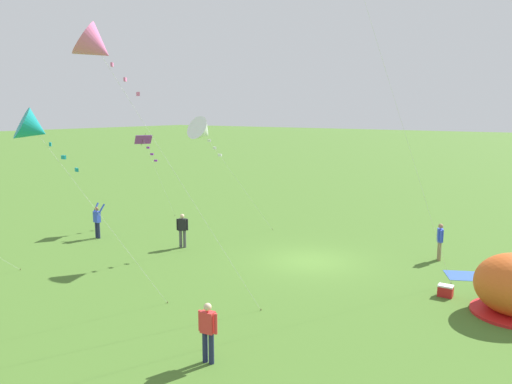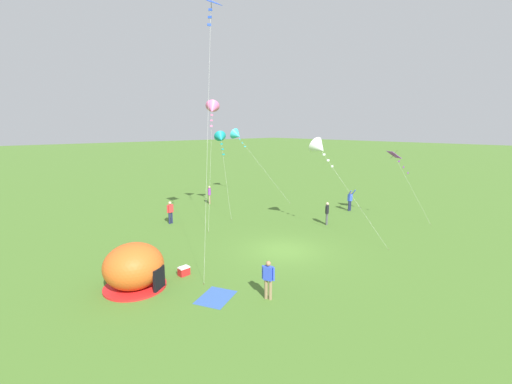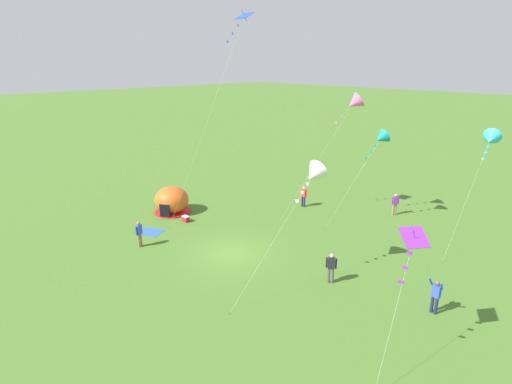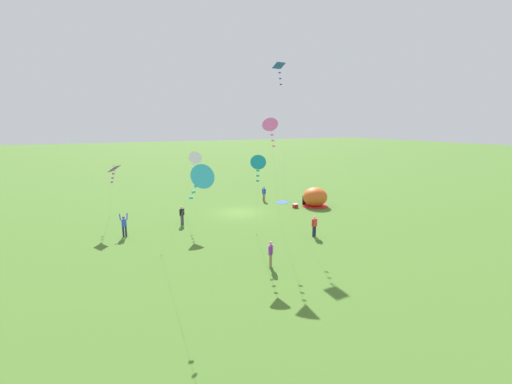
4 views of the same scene
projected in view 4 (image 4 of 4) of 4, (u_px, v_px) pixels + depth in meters
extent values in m
plane|color=#477028|center=(239.00, 212.00, 35.23)|extent=(300.00, 300.00, 0.00)
ellipsoid|color=#D8591E|center=(315.00, 197.00, 37.70)|extent=(2.70, 2.60, 2.10)
cylinder|color=red|center=(315.00, 206.00, 37.90)|extent=(2.81, 2.81, 0.10)
cube|color=black|center=(304.00, 200.00, 38.44)|extent=(0.74, 0.53, 1.10)
cube|color=#3359A5|center=(282.00, 202.00, 39.78)|extent=(2.10, 1.92, 0.01)
cube|color=red|center=(295.00, 206.00, 37.13)|extent=(0.54, 0.39, 0.38)
cube|color=white|center=(295.00, 204.00, 37.09)|extent=(0.55, 0.40, 0.06)
cylinder|color=#1E2347|center=(315.00, 231.00, 27.64)|extent=(0.15, 0.15, 0.88)
cylinder|color=#1E2347|center=(313.00, 232.00, 27.53)|extent=(0.15, 0.15, 0.88)
cube|color=red|center=(314.00, 222.00, 27.44)|extent=(0.41, 0.29, 0.60)
sphere|color=beige|center=(315.00, 217.00, 27.36)|extent=(0.22, 0.22, 0.22)
cylinder|color=red|center=(317.00, 222.00, 27.58)|extent=(0.09, 0.09, 0.58)
cylinder|color=red|center=(312.00, 223.00, 27.30)|extent=(0.09, 0.09, 0.58)
cylinder|color=#1E2347|center=(123.00, 232.00, 27.47)|extent=(0.15, 0.15, 0.88)
cylinder|color=#1E2347|center=(126.00, 231.00, 27.55)|extent=(0.15, 0.15, 0.88)
cube|color=blue|center=(124.00, 223.00, 27.36)|extent=(0.40, 0.27, 0.60)
sphere|color=brown|center=(124.00, 218.00, 27.28)|extent=(0.22, 0.22, 0.22)
cylinder|color=blue|center=(120.00, 217.00, 27.31)|extent=(0.12, 0.38, 0.50)
cylinder|color=blue|center=(127.00, 216.00, 27.51)|extent=(0.18, 0.39, 0.50)
cylinder|color=#8C7251|center=(265.00, 197.00, 40.32)|extent=(0.15, 0.15, 0.88)
cylinder|color=#8C7251|center=(263.00, 197.00, 40.45)|extent=(0.15, 0.15, 0.88)
cube|color=blue|center=(264.00, 191.00, 40.24)|extent=(0.36, 0.44, 0.60)
sphere|color=#9E7051|center=(264.00, 188.00, 40.16)|extent=(0.22, 0.22, 0.22)
cylinder|color=blue|center=(266.00, 191.00, 40.08)|extent=(0.09, 0.09, 0.58)
cylinder|color=blue|center=(262.00, 191.00, 40.41)|extent=(0.09, 0.09, 0.58)
cylinder|color=#8C7251|center=(270.00, 261.00, 21.57)|extent=(0.15, 0.15, 0.88)
cylinder|color=#8C7251|center=(271.00, 260.00, 21.76)|extent=(0.15, 0.15, 0.88)
cube|color=purple|center=(271.00, 250.00, 21.52)|extent=(0.42, 0.45, 0.60)
sphere|color=tan|center=(271.00, 243.00, 21.44)|extent=(0.22, 0.22, 0.22)
cylinder|color=purple|center=(270.00, 251.00, 21.28)|extent=(0.09, 0.09, 0.58)
cylinder|color=purple|center=(271.00, 248.00, 21.76)|extent=(0.09, 0.09, 0.58)
cylinder|color=#4C4C51|center=(181.00, 220.00, 30.78)|extent=(0.15, 0.15, 0.88)
cylinder|color=#4C4C51|center=(183.00, 220.00, 30.95)|extent=(0.15, 0.15, 0.88)
cube|color=black|center=(182.00, 212.00, 30.72)|extent=(0.45, 0.40, 0.60)
sphere|color=beige|center=(182.00, 207.00, 30.64)|extent=(0.22, 0.22, 0.22)
cylinder|color=black|center=(180.00, 213.00, 30.51)|extent=(0.09, 0.09, 0.58)
cylinder|color=black|center=(184.00, 211.00, 30.93)|extent=(0.09, 0.09, 0.58)
cylinder|color=silver|center=(257.00, 203.00, 25.44)|extent=(1.75, 3.60, 6.31)
cylinder|color=brown|center=(257.00, 235.00, 28.01)|extent=(0.03, 0.03, 0.06)
cone|color=teal|center=(258.00, 164.00, 22.86)|extent=(1.44, 1.49, 1.27)
cube|color=teal|center=(258.00, 171.00, 23.38)|extent=(0.20, 0.17, 0.12)
cube|color=teal|center=(258.00, 176.00, 23.82)|extent=(0.20, 0.07, 0.12)
cube|color=teal|center=(258.00, 181.00, 24.25)|extent=(0.21, 0.12, 0.12)
cylinder|color=silver|center=(283.00, 143.00, 34.44)|extent=(3.69, 4.12, 14.06)
cylinder|color=brown|center=(287.00, 205.00, 38.42)|extent=(0.03, 0.03, 0.06)
cube|color=blue|center=(279.00, 66.00, 30.45)|extent=(0.98, 0.90, 0.44)
cylinder|color=#332314|center=(279.00, 65.00, 30.45)|extent=(0.26, 0.28, 0.70)
cube|color=blue|center=(280.00, 73.00, 30.94)|extent=(0.18, 0.19, 0.12)
cube|color=blue|center=(280.00, 79.00, 31.36)|extent=(0.18, 0.19, 0.12)
cube|color=blue|center=(281.00, 84.00, 31.77)|extent=(0.21, 0.14, 0.12)
cylinder|color=silver|center=(112.00, 195.00, 31.38)|extent=(0.57, 3.03, 5.14)
cylinder|color=brown|center=(109.00, 218.00, 33.07)|extent=(0.03, 0.03, 0.06)
cube|color=purple|center=(114.00, 169.00, 29.69)|extent=(1.21, 1.25, 0.55)
cylinder|color=#332314|center=(114.00, 169.00, 29.69)|extent=(0.11, 0.47, 0.70)
cube|color=purple|center=(113.00, 174.00, 30.12)|extent=(0.21, 0.10, 0.12)
cube|color=purple|center=(113.00, 178.00, 30.48)|extent=(0.21, 0.11, 0.12)
cube|color=purple|center=(112.00, 182.00, 30.84)|extent=(0.21, 0.12, 0.12)
cylinder|color=silver|center=(188.00, 186.00, 33.62)|extent=(0.30, 5.66, 5.84)
cylinder|color=brown|center=(183.00, 209.00, 36.72)|extent=(0.03, 0.03, 0.06)
cone|color=white|center=(194.00, 159.00, 30.52)|extent=(1.25, 1.39, 1.46)
cube|color=white|center=(193.00, 164.00, 31.00)|extent=(0.21, 0.10, 0.12)
cube|color=white|center=(192.00, 167.00, 31.40)|extent=(0.21, 0.10, 0.12)
cube|color=white|center=(192.00, 171.00, 31.81)|extent=(0.21, 0.08, 0.12)
cylinder|color=silver|center=(276.00, 183.00, 27.37)|extent=(3.26, 3.83, 8.68)
cylinder|color=brown|center=(281.00, 225.00, 30.61)|extent=(0.03, 0.03, 0.06)
cone|color=pink|center=(271.00, 128.00, 24.13)|extent=(1.73, 1.76, 1.42)
cube|color=pink|center=(272.00, 135.00, 24.63)|extent=(0.18, 0.19, 0.12)
cube|color=pink|center=(273.00, 141.00, 25.06)|extent=(0.17, 0.20, 0.12)
cube|color=pink|center=(274.00, 146.00, 25.48)|extent=(0.20, 0.15, 0.12)
cylinder|color=silver|center=(177.00, 224.00, 19.98)|extent=(0.62, 7.29, 6.39)
cylinder|color=brown|center=(161.00, 255.00, 23.64)|extent=(0.03, 0.03, 0.06)
cone|color=#33B7D1|center=(199.00, 179.00, 16.32)|extent=(1.30, 1.36, 1.44)
cube|color=#33B7D1|center=(196.00, 186.00, 16.77)|extent=(0.21, 0.14, 0.12)
cube|color=#33B7D1|center=(194.00, 192.00, 17.15)|extent=(0.21, 0.13, 0.12)
cube|color=#33B7D1|center=(191.00, 198.00, 17.53)|extent=(0.21, 0.12, 0.12)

